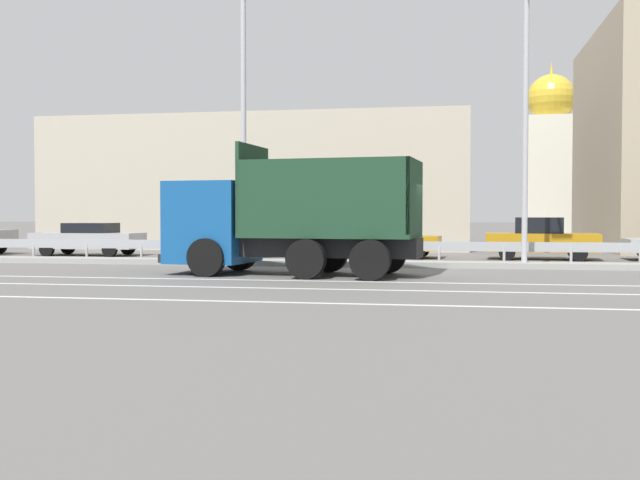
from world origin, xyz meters
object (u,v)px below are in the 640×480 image
at_px(church_tower, 551,159).
at_px(parked_car_3, 388,240).
at_px(dump_truck, 263,227).
at_px(street_lamp_2, 526,111).
at_px(parked_car_1, 89,239).
at_px(parked_car_4, 541,239).
at_px(street_lamp_1, 243,110).
at_px(median_road_sign, 213,226).
at_px(parked_car_2, 236,237).

bearing_deg(church_tower, parked_car_3, -110.64).
distance_m(parked_car_3, church_tower, 25.93).
bearing_deg(dump_truck, church_tower, -14.43).
relative_size(dump_truck, church_tower, 0.60).
bearing_deg(parked_car_3, street_lamp_2, -133.15).
distance_m(dump_truck, parked_car_1, 12.61).
bearing_deg(street_lamp_2, parked_car_4, 78.06).
bearing_deg(street_lamp_1, street_lamp_2, -0.21).
distance_m(parked_car_3, parked_car_4, 5.75).
relative_size(median_road_sign, parked_car_4, 0.58).
height_order(parked_car_1, parked_car_3, parked_car_3).
height_order(parked_car_2, parked_car_4, parked_car_4).
height_order(median_road_sign, parked_car_4, median_road_sign).
bearing_deg(church_tower, median_road_sign, -116.60).
distance_m(median_road_sign, street_lamp_2, 10.78).
bearing_deg(parked_car_2, parked_car_3, -93.17).
relative_size(parked_car_4, church_tower, 0.35).
height_order(street_lamp_2, parked_car_4, street_lamp_2).
height_order(parked_car_2, church_tower, church_tower).
bearing_deg(median_road_sign, church_tower, 63.40).
bearing_deg(parked_car_4, parked_car_3, -87.32).
relative_size(median_road_sign, parked_car_1, 0.54).
distance_m(dump_truck, street_lamp_1, 5.57).
xyz_separation_m(street_lamp_2, church_tower, (4.28, 28.91, 0.56)).
relative_size(parked_car_2, parked_car_3, 1.09).
bearing_deg(dump_truck, parked_car_2, 26.52).
bearing_deg(church_tower, dump_truck, -109.83).
bearing_deg(church_tower, parked_car_2, -122.59).
height_order(dump_truck, parked_car_2, dump_truck).
bearing_deg(median_road_sign, street_lamp_2, -0.50).
xyz_separation_m(parked_car_4, church_tower, (3.24, 23.99, 4.69)).
relative_size(street_lamp_1, parked_car_3, 2.22).
xyz_separation_m(street_lamp_1, parked_car_4, (10.15, 4.89, -4.38)).
xyz_separation_m(parked_car_2, church_tower, (15.17, 23.73, 4.69)).
relative_size(parked_car_1, parked_car_2, 0.97).
relative_size(street_lamp_2, church_tower, 0.73).
bearing_deg(dump_truck, median_road_sign, 40.97).
relative_size(street_lamp_1, parked_car_2, 2.03).
distance_m(parked_car_2, parked_car_3, 6.18).
relative_size(parked_car_1, parked_car_3, 1.06).
distance_m(parked_car_2, parked_car_4, 11.93).
height_order(median_road_sign, parked_car_2, median_road_sign).
distance_m(street_lamp_1, parked_car_1, 10.14).
height_order(parked_car_1, church_tower, church_tower).
relative_size(parked_car_3, parked_car_4, 1.01).
bearing_deg(median_road_sign, parked_car_4, 23.36).
height_order(street_lamp_1, parked_car_4, street_lamp_1).
xyz_separation_m(street_lamp_2, parked_car_1, (-17.00, 4.57, -4.20)).
bearing_deg(street_lamp_1, parked_car_1, 150.13).
height_order(parked_car_3, parked_car_4, parked_car_4).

